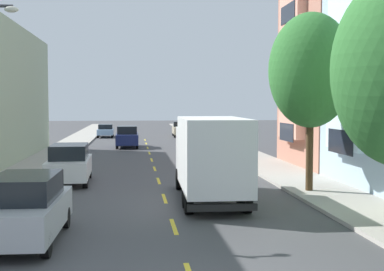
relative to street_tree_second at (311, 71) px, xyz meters
name	(u,v)px	position (x,y,z in m)	size (l,w,h in m)	color
ground_plane	(150,156)	(-6.40, 17.48, -5.38)	(160.00, 160.00, 0.00)	#424244
sidewalk_left	(50,159)	(-13.50, 15.48, -5.31)	(3.20, 120.00, 0.14)	#A39E93
sidewalk_right	(248,156)	(0.70, 15.48, -5.31)	(3.20, 120.00, 0.14)	#A39E93
lane_centerline_dashes	(153,164)	(-6.40, 11.98, -5.38)	(0.14, 47.20, 0.01)	yellow
street_tree_second	(311,71)	(0.00, 0.00, 0.00)	(3.65, 3.65, 7.76)	#47331E
delivery_box_truck	(210,154)	(-4.61, -1.36, -3.46)	(2.58, 7.55, 3.40)	white
parked_wagon_sky	(106,130)	(-10.88, 39.96, -4.58)	(1.90, 4.73, 1.50)	#7A9EC6
parked_wagon_orange	(215,149)	(-1.99, 13.94, -4.58)	(1.84, 4.71, 1.50)	orange
parked_suv_silver	(26,208)	(-10.75, -6.92, -4.39)	(2.07, 4.85, 1.93)	#B2B5BA
parked_suv_white	(69,163)	(-10.83, 4.21, -4.39)	(2.08, 4.85, 1.93)	silver
parked_pickup_champagne	(181,130)	(-1.94, 40.08, -4.55)	(2.13, 5.35, 1.73)	tan
moving_navy_sedan	(127,136)	(-8.20, 25.17, -4.39)	(1.95, 4.80, 1.93)	navy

